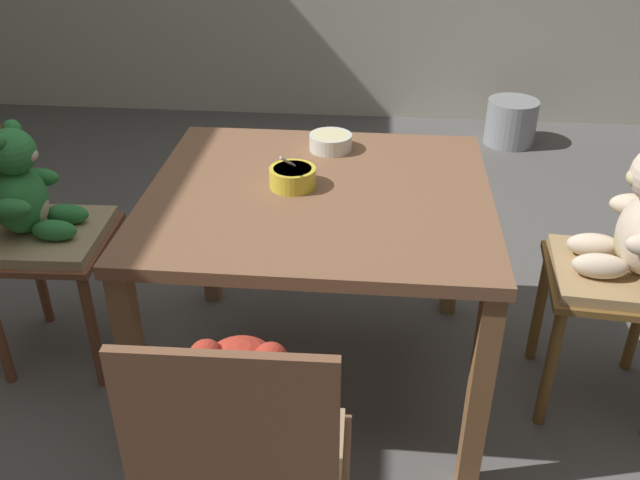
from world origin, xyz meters
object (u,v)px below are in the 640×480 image
at_px(teddy_chair_near_left, 30,212).
at_px(porridge_bowl_white_far_center, 331,142).
at_px(metal_pail, 511,122).
at_px(teddy_chair_near_right, 639,242).
at_px(dining_table, 318,218).
at_px(porridge_bowl_yellow_center, 293,177).
at_px(teddy_chair_near_front, 249,459).

height_order(teddy_chair_near_left, porridge_bowl_white_far_center, teddy_chair_near_left).
height_order(teddy_chair_near_left, metal_pail, teddy_chair_near_left).
bearing_deg(teddy_chair_near_right, dining_table, 4.14).
relative_size(dining_table, teddy_chair_near_right, 1.06).
distance_m(dining_table, teddy_chair_near_right, 0.93).
bearing_deg(porridge_bowl_yellow_center, metal_pail, 64.51).
relative_size(teddy_chair_near_left, teddy_chair_near_right, 0.98).
bearing_deg(dining_table, teddy_chair_near_left, 176.85).
bearing_deg(porridge_bowl_white_far_center, porridge_bowl_yellow_center, -107.47).
bearing_deg(teddy_chair_near_right, porridge_bowl_yellow_center, 3.07).
bearing_deg(metal_pail, dining_table, -113.57).
distance_m(teddy_chair_near_left, metal_pail, 2.84).
xyz_separation_m(porridge_bowl_white_far_center, porridge_bowl_yellow_center, (-0.09, -0.28, 0.00)).
height_order(porridge_bowl_yellow_center, metal_pail, porridge_bowl_yellow_center).
bearing_deg(metal_pail, teddy_chair_near_front, -107.97).
bearing_deg(porridge_bowl_yellow_center, teddy_chair_near_right, -1.70).
distance_m(teddy_chair_near_right, porridge_bowl_yellow_center, 1.02).
distance_m(teddy_chair_near_right, porridge_bowl_white_far_center, 0.98).
xyz_separation_m(teddy_chair_near_front, metal_pail, (0.99, 3.04, -0.44)).
relative_size(teddy_chair_near_front, porridge_bowl_white_far_center, 6.84).
bearing_deg(teddy_chair_near_left, porridge_bowl_white_far_center, 12.61).
height_order(dining_table, porridge_bowl_white_far_center, porridge_bowl_white_far_center).
bearing_deg(teddy_chair_near_right, porridge_bowl_white_far_center, -14.01).
bearing_deg(dining_table, porridge_bowl_yellow_center, 165.81).
bearing_deg(teddy_chair_near_left, teddy_chair_near_front, -49.31).
bearing_deg(porridge_bowl_white_far_center, teddy_chair_near_right, -18.79).
xyz_separation_m(teddy_chair_near_front, porridge_bowl_yellow_center, (-0.03, 0.91, 0.16)).
xyz_separation_m(teddy_chair_near_front, teddy_chair_near_right, (0.98, 0.88, 0.01)).
relative_size(porridge_bowl_yellow_center, metal_pail, 0.49).
distance_m(dining_table, teddy_chair_near_front, 0.90).
xyz_separation_m(teddy_chair_near_left, metal_pail, (1.87, 2.10, -0.43)).
distance_m(porridge_bowl_yellow_center, metal_pail, 2.44).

